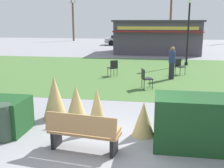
# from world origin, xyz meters

# --- Properties ---
(ground_plane) EXTENTS (80.00, 80.00, 0.00)m
(ground_plane) POSITION_xyz_m (0.00, 0.00, 0.00)
(ground_plane) COLOR gray
(lawn_patch) EXTENTS (36.00, 12.00, 0.01)m
(lawn_patch) POSITION_xyz_m (0.00, 10.12, 0.00)
(lawn_patch) COLOR #446B33
(lawn_patch) RESTS_ON ground_plane
(park_bench) EXTENTS (1.75, 0.74, 0.95)m
(park_bench) POSITION_xyz_m (-0.45, -0.12, 0.48)
(park_bench) COLOR #9E7547
(park_bench) RESTS_ON ground_plane
(hedge_right) EXTENTS (2.67, 1.10, 1.26)m
(hedge_right) POSITION_xyz_m (2.50, 0.53, 0.63)
(hedge_right) COLOR #19421E
(hedge_right) RESTS_ON ground_plane
(ornamental_grass_behind_left) EXTENTS (0.75, 0.75, 1.35)m
(ornamental_grass_behind_left) POSITION_xyz_m (-1.90, 1.93, 0.68)
(ornamental_grass_behind_left) COLOR tan
(ornamental_grass_behind_left) RESTS_ON ground_plane
(ornamental_grass_behind_right) EXTENTS (0.69, 0.69, 1.13)m
(ornamental_grass_behind_right) POSITION_xyz_m (-1.17, 1.77, 0.56)
(ornamental_grass_behind_right) COLOR tan
(ornamental_grass_behind_right) RESTS_ON ground_plane
(ornamental_grass_behind_center) EXTENTS (0.59, 0.59, 1.23)m
(ornamental_grass_behind_center) POSITION_xyz_m (-0.40, 1.19, 0.61)
(ornamental_grass_behind_center) COLOR tan
(ornamental_grass_behind_center) RESTS_ON ground_plane
(ornamental_grass_behind_far) EXTENTS (0.60, 0.60, 0.93)m
(ornamental_grass_behind_far) POSITION_xyz_m (0.88, 1.04, 0.46)
(ornamental_grass_behind_far) COLOR tan
(ornamental_grass_behind_far) RESTS_ON ground_plane
(lamppost_far) EXTENTS (0.36, 0.36, 4.45)m
(lamppost_far) POSITION_xyz_m (3.20, 13.33, 2.79)
(lamppost_far) COLOR black
(lamppost_far) RESTS_ON ground_plane
(trash_bin) EXTENTS (0.52, 0.52, 0.94)m
(trash_bin) POSITION_xyz_m (-2.65, 0.18, 0.47)
(trash_bin) COLOR #2D4233
(trash_bin) RESTS_ON ground_plane
(food_kiosk) EXTENTS (7.84, 5.43, 3.02)m
(food_kiosk) POSITION_xyz_m (1.18, 20.58, 1.52)
(food_kiosk) COLOR #47424C
(food_kiosk) RESTS_ON ground_plane
(cafe_chair_west) EXTENTS (0.56, 0.56, 0.89)m
(cafe_chair_west) POSITION_xyz_m (0.71, 6.26, 0.53)
(cafe_chair_west) COLOR black
(cafe_chair_west) RESTS_ON ground_plane
(cafe_chair_center) EXTENTS (0.62, 0.62, 0.89)m
(cafe_chair_center) POSITION_xyz_m (2.47, 9.92, 0.53)
(cafe_chair_center) COLOR black
(cafe_chair_center) RESTS_ON ground_plane
(cafe_chair_north) EXTENTS (0.61, 0.61, 0.89)m
(cafe_chair_north) POSITION_xyz_m (-1.14, 8.82, 0.53)
(cafe_chair_north) COLOR black
(cafe_chair_north) RESTS_ON ground_plane
(person_strolling) EXTENTS (0.34, 0.34, 1.69)m
(person_strolling) POSITION_xyz_m (1.97, 8.56, 0.86)
(person_strolling) COLOR #23232D
(person_strolling) RESTS_ON ground_plane
(parked_car_west_slot) EXTENTS (4.35, 2.36, 1.20)m
(parked_car_west_slot) POSITION_xyz_m (-3.13, 28.42, 0.64)
(parked_car_west_slot) COLOR #B7BABF
(parked_car_west_slot) RESTS_ON ground_plane
(parked_car_center_slot) EXTENTS (4.25, 2.16, 1.20)m
(parked_car_center_slot) POSITION_xyz_m (2.19, 28.43, 0.64)
(parked_car_center_slot) COLOR maroon
(parked_car_center_slot) RESTS_ON ground_plane
(tree_right_bg) EXTENTS (0.91, 0.96, 7.25)m
(tree_right_bg) POSITION_xyz_m (2.90, 32.97, 3.26)
(tree_right_bg) COLOR brown
(tree_right_bg) RESTS_ON ground_plane
(tree_center_bg) EXTENTS (0.91, 0.96, 6.56)m
(tree_center_bg) POSITION_xyz_m (-11.16, 34.52, 2.92)
(tree_center_bg) COLOR brown
(tree_center_bg) RESTS_ON ground_plane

